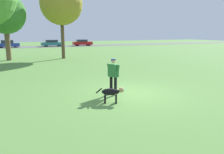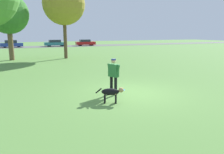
# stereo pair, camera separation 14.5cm
# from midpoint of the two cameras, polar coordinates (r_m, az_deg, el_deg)

# --- Properties ---
(ground_plane) EXTENTS (120.00, 120.00, 0.00)m
(ground_plane) POSITION_cam_midpoint_polar(r_m,az_deg,el_deg) (9.90, 4.54, -4.18)
(ground_plane) COLOR #56843D
(far_road_strip) EXTENTS (120.00, 6.00, 0.01)m
(far_road_strip) POSITION_cam_midpoint_polar(r_m,az_deg,el_deg) (44.75, -18.28, 7.53)
(far_road_strip) COLOR #5B5B59
(far_road_strip) RESTS_ON ground_plane
(person) EXTENTS (0.39, 0.70, 1.57)m
(person) POSITION_cam_midpoint_polar(r_m,az_deg,el_deg) (9.48, -0.10, 0.92)
(person) COLOR black
(person) RESTS_ON ground_plane
(dog) EXTENTS (1.04, 0.57, 0.62)m
(dog) POSITION_cam_midpoint_polar(r_m,az_deg,el_deg) (8.39, -0.51, -4.01)
(dog) COLOR black
(dog) RESTS_ON ground_plane
(frisbee) EXTENTS (0.27, 0.27, 0.02)m
(frisbee) POSITION_cam_midpoint_polar(r_m,az_deg,el_deg) (10.38, 2.13, -3.36)
(frisbee) COLOR #268CE5
(frisbee) RESTS_ON ground_plane
(tree_far_left) EXTENTS (3.84, 3.84, 6.37)m
(tree_far_left) POSITION_cam_midpoint_polar(r_m,az_deg,el_deg) (23.78, -26.35, 14.57)
(tree_far_left) COLOR brown
(tree_far_left) RESTS_ON ground_plane
(tree_mid_center) EXTENTS (4.28, 4.28, 7.68)m
(tree_mid_center) POSITION_cam_midpoint_polar(r_m,az_deg,el_deg) (23.74, -13.30, 18.10)
(tree_mid_center) COLOR brown
(tree_mid_center) RESTS_ON ground_plane
(parked_car_blue) EXTENTS (3.87, 1.73, 1.34)m
(parked_car_blue) POSITION_cam_midpoint_polar(r_m,az_deg,el_deg) (44.57, -25.62, 7.79)
(parked_car_blue) COLOR #284293
(parked_car_blue) RESTS_ON ground_plane
(parked_car_teal) EXTENTS (4.25, 1.70, 1.29)m
(parked_car_teal) POSITION_cam_midpoint_polar(r_m,az_deg,el_deg) (45.01, -15.47, 8.52)
(parked_car_teal) COLOR teal
(parked_car_teal) RESTS_ON ground_plane
(parked_car_red) EXTENTS (4.04, 1.86, 1.28)m
(parked_car_red) POSITION_cam_midpoint_polar(r_m,az_deg,el_deg) (46.32, -7.84, 8.90)
(parked_car_red) COLOR red
(parked_car_red) RESTS_ON ground_plane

